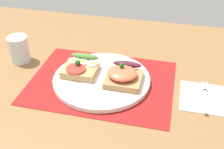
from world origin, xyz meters
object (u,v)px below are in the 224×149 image
plate (102,79)px  napkin (208,98)px  sandwich_egg_tomato (81,67)px  drinking_glass (19,49)px  sandwich_salmon (123,75)px  fork (205,96)px

plate → napkin: plate is taller
sandwich_egg_tomato → plate: bearing=-11.2°
plate → sandwich_egg_tomato: size_ratio=2.74×
napkin → drinking_glass: drinking_glass is taller
plate → drinking_glass: 28.53cm
plate → napkin: 29.21cm
sandwich_egg_tomato → drinking_glass: (-21.36, 3.94, 1.01)cm
sandwich_salmon → napkin: sandwich_salmon is taller
napkin → plate: bearing=178.3°
napkin → drinking_glass: (-57.05, 6.08, 3.85)cm
sandwich_salmon → fork: bearing=-0.5°
sandwich_salmon → drinking_glass: bearing=170.8°
sandwich_egg_tomato → sandwich_salmon: bearing=-7.1°
napkin → sandwich_egg_tomato: bearing=176.6°
plate → fork: bearing=-1.1°
plate → drinking_glass: bearing=169.4°
plate → napkin: (29.19, -0.85, -0.64)cm
plate → napkin: size_ratio=1.87×
sandwich_salmon → fork: (22.07, -0.21, -2.82)cm
plate → fork: size_ratio=2.03×
napkin → drinking_glass: bearing=173.9°
plate → sandwich_egg_tomato: sandwich_egg_tomato is taller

